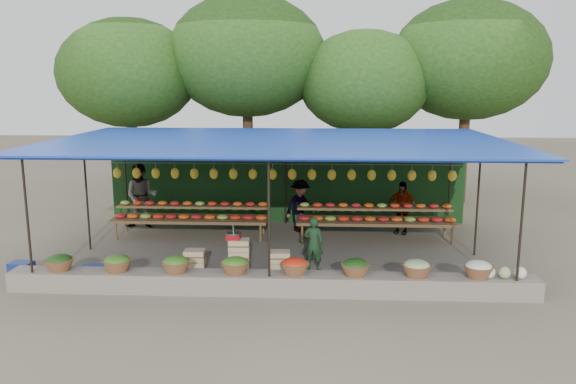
{
  "coord_description": "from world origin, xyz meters",
  "views": [
    {
      "loc": [
        0.9,
        -13.41,
        4.18
      ],
      "look_at": [
        0.21,
        0.2,
        1.49
      ],
      "focal_mm": 35.0,
      "sensor_mm": 36.0,
      "label": 1
    }
  ],
  "objects_px": {
    "blue_crate_front": "(93,273)",
    "blue_crate_back": "(21,268)",
    "crate_counter": "(238,259)",
    "weighing_scale": "(233,236)",
    "vendor_seated": "(314,244)"
  },
  "relations": [
    {
      "from": "crate_counter",
      "to": "weighing_scale",
      "type": "xyz_separation_m",
      "value": [
        -0.09,
        0.0,
        0.54
      ]
    },
    {
      "from": "weighing_scale",
      "to": "blue_crate_back",
      "type": "distance_m",
      "value": 4.73
    },
    {
      "from": "weighing_scale",
      "to": "blue_crate_back",
      "type": "bearing_deg",
      "value": -175.52
    },
    {
      "from": "blue_crate_front",
      "to": "blue_crate_back",
      "type": "bearing_deg",
      "value": 163.56
    },
    {
      "from": "vendor_seated",
      "to": "blue_crate_front",
      "type": "bearing_deg",
      "value": 23.5
    },
    {
      "from": "vendor_seated",
      "to": "blue_crate_back",
      "type": "height_order",
      "value": "vendor_seated"
    },
    {
      "from": "weighing_scale",
      "to": "blue_crate_front",
      "type": "relative_size",
      "value": 0.66
    },
    {
      "from": "crate_counter",
      "to": "blue_crate_front",
      "type": "bearing_deg",
      "value": -168.39
    },
    {
      "from": "blue_crate_back",
      "to": "blue_crate_front",
      "type": "bearing_deg",
      "value": -3.43
    },
    {
      "from": "weighing_scale",
      "to": "vendor_seated",
      "type": "xyz_separation_m",
      "value": [
        1.77,
        0.3,
        -0.24
      ]
    },
    {
      "from": "crate_counter",
      "to": "blue_crate_back",
      "type": "relative_size",
      "value": 4.96
    },
    {
      "from": "vendor_seated",
      "to": "weighing_scale",
      "type": "bearing_deg",
      "value": 22.03
    },
    {
      "from": "blue_crate_back",
      "to": "crate_counter",
      "type": "bearing_deg",
      "value": 9.49
    },
    {
      "from": "crate_counter",
      "to": "vendor_seated",
      "type": "distance_m",
      "value": 1.73
    },
    {
      "from": "crate_counter",
      "to": "blue_crate_front",
      "type": "height_order",
      "value": "crate_counter"
    }
  ]
}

